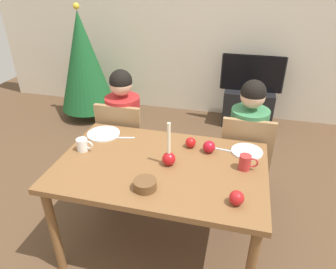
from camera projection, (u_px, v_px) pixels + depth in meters
ground_plane at (162, 242)px, 2.43m from camera, size 7.68×7.68×0.00m
back_wall at (213, 19)px, 4.00m from camera, size 6.40×0.10×2.60m
dining_table at (161, 174)px, 2.10m from camera, size 1.40×0.90×0.75m
chair_left at (124, 141)px, 2.80m from camera, size 0.40×0.40×0.90m
chair_right at (244, 157)px, 2.57m from camera, size 0.40×0.40×0.90m
person_left_child at (125, 134)px, 2.80m from camera, size 0.30×0.30×1.17m
person_right_child at (245, 149)px, 2.57m from camera, size 0.30×0.30×1.17m
tv_stand at (248, 107)px, 4.14m from camera, size 0.64×0.40×0.48m
tv at (252, 73)px, 3.91m from camera, size 0.79×0.05×0.46m
christmas_tree at (84, 62)px, 4.10m from camera, size 0.75×0.75×1.52m
candle_centerpiece at (169, 156)px, 2.03m from camera, size 0.09×0.09×0.31m
plate_left at (104, 134)px, 2.42m from camera, size 0.26×0.26×0.01m
plate_right at (247, 151)px, 2.19m from camera, size 0.22×0.22×0.01m
mug_left at (83, 145)px, 2.19m from camera, size 0.12×0.08×0.09m
mug_right at (245, 162)px, 1.99m from camera, size 0.12×0.08×0.10m
fork_left at (123, 138)px, 2.37m from camera, size 0.18×0.06×0.01m
fork_right at (222, 150)px, 2.22m from camera, size 0.18×0.04×0.01m
bowl_walnuts at (145, 185)px, 1.82m from camera, size 0.14×0.14×0.06m
apple_near_candle at (237, 198)px, 1.70m from camera, size 0.08×0.08×0.08m
apple_by_left_plate at (209, 147)px, 2.17m from camera, size 0.09×0.09×0.09m
apple_by_right_mug at (191, 142)px, 2.24m from camera, size 0.08×0.08×0.08m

